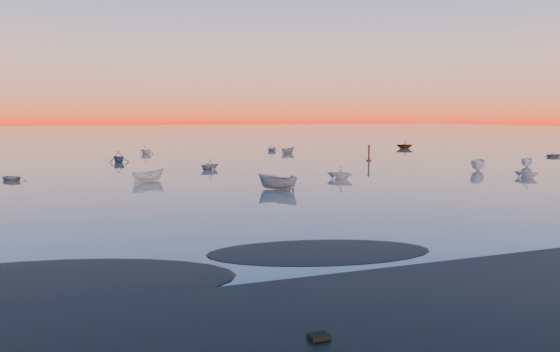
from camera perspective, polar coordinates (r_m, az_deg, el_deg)
name	(u,v)px	position (r m, az deg, el deg)	size (l,w,h in m)	color
ground	(164,148)	(127.01, -12.06, 2.87)	(600.00, 600.00, 0.00)	#6C605A
mud_lobes	(453,249)	(32.07, 17.63, -7.29)	(140.00, 6.00, 0.07)	black
moored_fleet	(214,166)	(81.03, -6.87, 1.06)	(124.00, 58.00, 1.20)	silver
boat_near_center	(148,181)	(63.43, -13.62, -0.53)	(3.81, 1.61, 1.32)	silver
boat_near_right	(340,179)	(64.32, 6.25, -0.30)	(3.30, 1.48, 1.15)	silver
channel_marker	(369,154)	(90.47, 9.27, 2.30)	(0.81, 0.81, 2.88)	#3F140D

